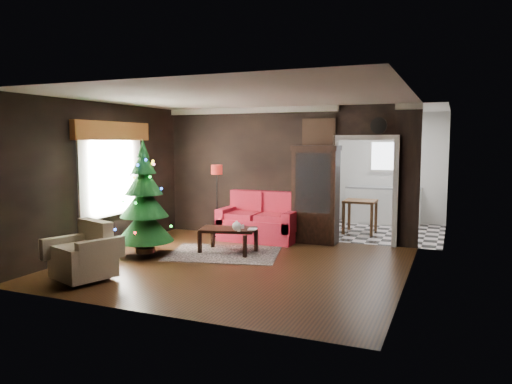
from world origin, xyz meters
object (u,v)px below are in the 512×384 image
at_px(loveseat, 259,217).
at_px(christmas_tree, 144,198).
at_px(curio_cabinet, 316,197).
at_px(teapot, 237,226).
at_px(coffee_table, 228,240).
at_px(wall_clock, 379,126).
at_px(floor_lamp, 217,201).
at_px(kitchen_table, 360,216).
at_px(armchair, 83,250).

bearing_deg(loveseat, christmas_tree, -124.44).
xyz_separation_m(curio_cabinet, teapot, (-1.01, -1.67, -0.40)).
relative_size(coffee_table, wall_clock, 3.13).
distance_m(floor_lamp, christmas_tree, 1.89).
bearing_deg(kitchen_table, curio_cabinet, -114.44).
bearing_deg(wall_clock, christmas_tree, -146.83).
relative_size(floor_lamp, wall_clock, 4.72).
bearing_deg(coffee_table, wall_clock, 34.27).
relative_size(curio_cabinet, kitchen_table, 2.53).
relative_size(armchair, teapot, 4.32).
bearing_deg(loveseat, coffee_table, -95.05).
relative_size(curio_cabinet, coffee_table, 1.90).
bearing_deg(loveseat, wall_clock, 9.66).
bearing_deg(floor_lamp, curio_cabinet, 13.76).
distance_m(christmas_tree, coffee_table, 1.72).
xyz_separation_m(curio_cabinet, coffee_table, (-1.26, -1.50, -0.71)).
height_order(loveseat, curio_cabinet, curio_cabinet).
distance_m(loveseat, wall_clock, 3.04).
xyz_separation_m(curio_cabinet, kitchen_table, (0.65, 1.43, -0.57)).
distance_m(loveseat, kitchen_table, 2.45).
bearing_deg(armchair, coffee_table, 83.15).
distance_m(coffee_table, wall_clock, 3.67).
bearing_deg(teapot, christmas_tree, -158.57).
bearing_deg(curio_cabinet, wall_clock, 8.53).
bearing_deg(coffee_table, loveseat, 84.95).
relative_size(floor_lamp, armchair, 1.87).
height_order(curio_cabinet, armchair, curio_cabinet).
bearing_deg(coffee_table, floor_lamp, 126.43).
height_order(floor_lamp, kitchen_table, floor_lamp).
relative_size(christmas_tree, coffee_table, 1.99).
xyz_separation_m(teapot, kitchen_table, (1.66, 3.10, -0.17)).
relative_size(loveseat, kitchen_table, 2.27).
bearing_deg(wall_clock, curio_cabinet, -171.47).
bearing_deg(christmas_tree, loveseat, 55.56).
distance_m(christmas_tree, kitchen_table, 4.95).
distance_m(coffee_table, teapot, 0.44).
height_order(teapot, wall_clock, wall_clock).
distance_m(floor_lamp, teapot, 1.57).
xyz_separation_m(floor_lamp, christmas_tree, (-0.56, -1.79, 0.22)).
relative_size(teapot, kitchen_table, 0.25).
height_order(christmas_tree, armchair, christmas_tree).
height_order(floor_lamp, teapot, floor_lamp).
bearing_deg(loveseat, armchair, -109.45).
distance_m(loveseat, teapot, 1.46).
bearing_deg(armchair, curio_cabinet, 77.32).
bearing_deg(coffee_table, christmas_tree, -149.00).
bearing_deg(floor_lamp, teapot, -49.66).
xyz_separation_m(christmas_tree, kitchen_table, (3.21, 3.71, -0.68)).
bearing_deg(christmas_tree, coffee_table, 31.00).
distance_m(armchair, coffee_table, 2.75).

